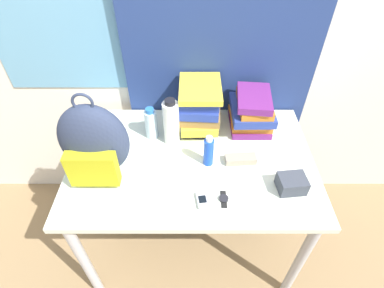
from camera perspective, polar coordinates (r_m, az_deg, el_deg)
wall_back at (r=1.63m, az=-0.17°, el=21.74°), size 6.00×0.06×2.50m
curtain_blue at (r=1.59m, az=5.86°, el=20.87°), size 1.03×0.04×2.50m
desk at (r=1.57m, az=-0.00°, el=-5.15°), size 1.21×0.79×0.78m
backpack at (r=1.38m, az=-18.15°, el=0.15°), size 0.31×0.21×0.44m
book_stack_left at (r=1.59m, az=1.39°, el=7.03°), size 0.23×0.28×0.26m
book_stack_center at (r=1.64m, az=11.32°, el=6.17°), size 0.23×0.28×0.21m
water_bottle at (r=1.57m, az=-7.78°, el=3.86°), size 0.07×0.07×0.18m
sports_bottle at (r=1.51m, az=-3.98°, el=4.12°), size 0.08×0.08×0.26m
sunscreen_bottle at (r=1.42m, az=3.18°, el=-1.42°), size 0.05×0.05×0.17m
cell_phone at (r=1.33m, az=1.98°, el=-10.67°), size 0.06×0.09×0.02m
sunglasses_case at (r=1.49m, az=9.24°, el=-2.88°), size 0.15×0.07×0.04m
camera_pouch at (r=1.42m, az=18.45°, el=-7.16°), size 0.13×0.11×0.07m
wristwatch at (r=1.34m, az=6.06°, el=-10.35°), size 0.04×0.09×0.01m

